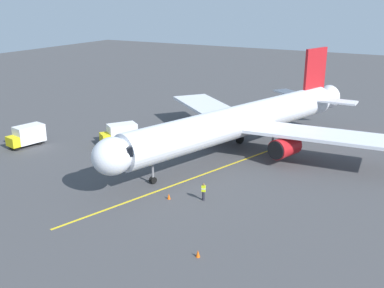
# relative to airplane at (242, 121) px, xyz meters

# --- Properties ---
(ground_plane) EXTENTS (220.00, 220.00, 0.00)m
(ground_plane) POSITION_rel_airplane_xyz_m (-0.30, -0.16, -4.00)
(ground_plane) COLOR #424244
(apron_lead_in_line) EXTENTS (12.41, 38.17, 0.01)m
(apron_lead_in_line) POSITION_rel_airplane_xyz_m (0.09, 6.27, -4.00)
(apron_lead_in_line) COLOR yellow
(apron_lead_in_line) RESTS_ON ground
(airplane) EXTENTS (33.15, 39.36, 11.50)m
(airplane) POSITION_rel_airplane_xyz_m (0.00, 0.00, 0.00)
(airplane) COLOR silver
(airplane) RESTS_ON ground
(ground_crew_marshaller) EXTENTS (0.46, 0.37, 1.71)m
(ground_crew_marshaller) POSITION_rel_airplane_xyz_m (-2.19, 14.20, -3.12)
(ground_crew_marshaller) COLOR #23232D
(ground_crew_marshaller) RESTS_ON ground
(ground_crew_wing_walker) EXTENTS (0.41, 0.47, 1.71)m
(ground_crew_wing_walker) POSITION_rel_airplane_xyz_m (10.67, 1.58, -3.12)
(ground_crew_wing_walker) COLOR #23232D
(ground_crew_wing_walker) RESTS_ON ground
(box_truck_near_nose) EXTENTS (2.86, 4.90, 2.62)m
(box_truck_near_nose) POSITION_rel_airplane_xyz_m (24.99, 10.74, -2.62)
(box_truck_near_nose) COLOR yellow
(box_truck_near_nose) RESTS_ON ground
(box_truck_portside) EXTENTS (4.22, 4.89, 2.62)m
(box_truck_portside) POSITION_rel_airplane_xyz_m (15.20, 4.34, -2.62)
(box_truck_portside) COLOR yellow
(box_truck_portside) RESTS_ON ground
(tug_starboard_side) EXTENTS (1.92, 2.53, 1.50)m
(tug_starboard_side) POSITION_rel_airplane_xyz_m (11.87, -1.97, -3.30)
(tug_starboard_side) COLOR #9E9EA3
(tug_starboard_side) RESTS_ON ground
(safety_cone_nose_left) EXTENTS (0.32, 0.32, 0.55)m
(safety_cone_nose_left) POSITION_rel_airplane_xyz_m (15.83, 6.44, -3.73)
(safety_cone_nose_left) COLOR #F2590F
(safety_cone_nose_left) RESTS_ON ground
(safety_cone_nose_right) EXTENTS (0.32, 0.32, 0.55)m
(safety_cone_nose_right) POSITION_rel_airplane_xyz_m (0.79, 15.55, -3.73)
(safety_cone_nose_right) COLOR #F2590F
(safety_cone_nose_right) RESTS_ON ground
(safety_cone_wing_port) EXTENTS (0.32, 0.32, 0.55)m
(safety_cone_wing_port) POSITION_rel_airplane_xyz_m (-6.33, 23.03, -3.73)
(safety_cone_wing_port) COLOR #F2590F
(safety_cone_wing_port) RESTS_ON ground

